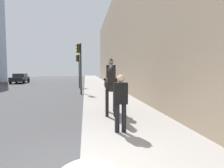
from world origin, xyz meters
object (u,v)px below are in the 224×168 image
(mounted_horse_near, at_px, (111,83))
(pedestrian_greeting, at_px, (121,99))
(traffic_light_near_curb, at_px, (80,61))
(traffic_light_far_curb, at_px, (78,66))
(car_near_lane, at_px, (20,78))

(mounted_horse_near, distance_m, pedestrian_greeting, 2.30)
(traffic_light_near_curb, bearing_deg, traffic_light_far_curb, 3.17)
(mounted_horse_near, xyz_separation_m, car_near_lane, (22.07, 10.67, -0.68))
(pedestrian_greeting, xyz_separation_m, car_near_lane, (24.35, 10.65, -0.35))
(mounted_horse_near, xyz_separation_m, pedestrian_greeting, (-2.28, 0.03, -0.33))
(mounted_horse_near, bearing_deg, car_near_lane, -147.22)
(mounted_horse_near, relative_size, pedestrian_greeting, 1.37)
(mounted_horse_near, relative_size, car_near_lane, 0.54)
(car_near_lane, height_order, traffic_light_far_curb, traffic_light_far_curb)
(pedestrian_greeting, bearing_deg, traffic_light_far_curb, 11.10)
(pedestrian_greeting, distance_m, car_near_lane, 26.58)
(pedestrian_greeting, xyz_separation_m, traffic_light_near_curb, (9.92, 1.45, 1.61))
(car_near_lane, bearing_deg, traffic_light_near_curb, 30.15)
(mounted_horse_near, bearing_deg, traffic_light_far_curb, -165.33)
(pedestrian_greeting, relative_size, traffic_light_far_curb, 0.47)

